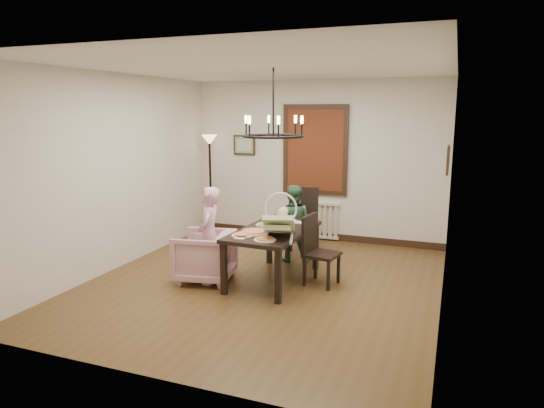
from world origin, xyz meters
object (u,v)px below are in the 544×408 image
Objects in this scene: elderly_woman at (210,244)px; baby_bouncer at (279,222)px; dining_table at (273,236)px; seated_man at (292,230)px; armchair at (205,256)px; chair_right at (322,250)px; floor_lamp at (211,186)px; drinking_glass at (282,226)px; chair_far at (301,222)px.

elderly_woman is 1.05m from baby_bouncer.
dining_table is 1.60× the size of seated_man.
dining_table is 2.10× the size of armchair.
floor_lamp is at bearing 63.74° from chair_right.
armchair is 0.23m from elderly_woman.
armchair is 1.23m from baby_bouncer.
armchair is (-0.88, -0.30, -0.29)m from dining_table.
drinking_glass is 0.07× the size of floor_lamp.
baby_bouncer is (-0.43, -0.46, 0.44)m from chair_right.
drinking_glass is at bearing -6.74° from dining_table.
floor_lamp reaches higher than elderly_woman.
floor_lamp reaches higher than armchair.
seated_man is 1.39m from baby_bouncer.
chair_far is (-0.00, 1.26, -0.09)m from dining_table.
baby_bouncer is at bearing -91.00° from chair_far.
chair_far is at bearing 139.22° from elderly_woman.
dining_table is 1.67× the size of chair_right.
baby_bouncer is (0.99, -0.01, 0.37)m from elderly_woman.
chair_right is at bearing 13.46° from drinking_glass.
dining_table is 0.51m from baby_bouncer.
floor_lamp is (-2.64, 1.90, 0.43)m from chair_right.
chair_far is 1.31m from drinking_glass.
baby_bouncer is at bearing 76.13° from armchair.
elderly_woman is 0.99m from drinking_glass.
chair_far is 1.11× the size of seated_man.
seated_man is 0.54× the size of floor_lamp.
chair_far is 1.80m from armchair.
floor_lamp is (-1.99, 0.74, 0.36)m from chair_far.
dining_table is 0.87× the size of floor_lamp.
elderly_woman is 8.66× the size of drinking_glass.
armchair is 1.13m from drinking_glass.
drinking_glass is at bearing 94.95° from elderly_woman.
armchair is at bearing -130.59° from elderly_woman.
chair_right is at bearing 11.81° from dining_table.
elderly_woman is 1.10× the size of seated_man.
seated_man is 2.26m from floor_lamp.
dining_table is 12.59× the size of drinking_glass.
chair_far is at bearing 38.77° from chair_right.
floor_lamp is (-1.95, 1.07, 0.41)m from seated_man.
drinking_glass is at bearing 87.37° from baby_bouncer.
chair_far is 2.15m from floor_lamp.
dining_table reaches higher than armchair.
dining_table is at bearing 104.09° from baby_bouncer.
chair_far is 1.68m from baby_bouncer.
floor_lamp is at bearing 137.76° from dining_table.
seated_man is (-0.04, 0.93, -0.14)m from dining_table.
elderly_woman reaches higher than seated_man.
armchair is (-1.53, -0.41, -0.13)m from chair_right.
elderly_woman is at bearing -62.58° from floor_lamp.
armchair is at bearing 114.36° from chair_right.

